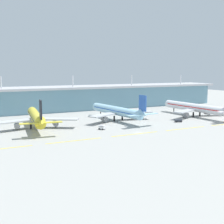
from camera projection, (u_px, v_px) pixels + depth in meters
ground_plane at (139, 133)px, 165.00m from camera, size 600.00×600.00×0.00m
terminal_building at (71, 98)px, 259.17m from camera, size 288.00×34.00×28.82m
airliner_near at (36, 117)px, 177.85m from camera, size 48.35×61.18×18.90m
airliner_middle at (117, 111)px, 204.63m from camera, size 48.56×63.94×18.90m
airliner_far at (195, 108)px, 222.53m from camera, size 48.76×68.51×18.90m
taxiway_stripe_west at (0, 149)px, 131.85m from camera, size 28.00×0.70×0.04m
taxiway_stripe_mid_west at (74, 141)px, 147.11m from camera, size 28.00×0.70×0.04m
taxiway_stripe_centre at (135, 134)px, 162.37m from camera, size 28.00×0.70×0.04m
taxiway_stripe_mid_east at (186, 129)px, 177.63m from camera, size 28.00×0.70×0.04m
baggage_cart at (102, 127)px, 174.32m from camera, size 3.40×4.02×2.48m
pushback_tug at (178, 120)px, 199.20m from camera, size 4.87×3.45×1.85m
safety_cone_right_wingtip at (224, 122)px, 199.01m from camera, size 0.56×0.56×0.70m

